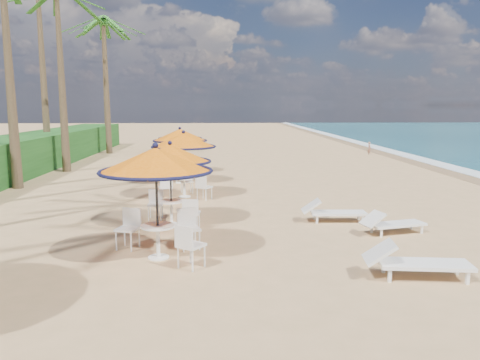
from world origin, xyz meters
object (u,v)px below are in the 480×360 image
at_px(station_0, 158,174).
at_px(lounger_mid, 391,223).
at_px(station_2, 184,148).
at_px(station_1, 170,161).
at_px(lounger_near, 414,261).
at_px(lounger_far, 332,211).
at_px(station_4, 181,139).
at_px(station_3, 180,140).

height_order(station_0, lounger_mid, station_0).
bearing_deg(station_2, station_1, -91.15).
distance_m(station_2, lounger_near, 9.97).
distance_m(station_0, lounger_near, 5.57).
relative_size(station_1, station_2, 0.97).
distance_m(station_1, lounger_near, 6.96).
distance_m(station_2, lounger_far, 6.19).
distance_m(station_0, station_1, 2.92).
relative_size(station_1, lounger_near, 1.13).
bearing_deg(station_0, station_4, 92.51).
xyz_separation_m(station_1, lounger_far, (4.64, 0.13, -1.52)).
distance_m(station_2, station_3, 3.30).
height_order(station_0, lounger_near, station_0).
bearing_deg(station_0, station_2, 89.54).
height_order(station_4, lounger_near, station_4).
xyz_separation_m(station_1, lounger_near, (5.16, -4.42, -1.48)).
bearing_deg(station_3, lounger_mid, -53.94).
bearing_deg(lounger_near, station_4, 117.86).
height_order(lounger_near, lounger_far, lounger_near).
height_order(lounger_near, lounger_mid, lounger_near).
xyz_separation_m(station_1, station_3, (-0.32, 7.31, 0.04)).
relative_size(station_0, station_4, 1.13).
relative_size(lounger_near, lounger_far, 1.12).
height_order(station_4, lounger_mid, station_4).
xyz_separation_m(station_2, station_3, (-0.40, 3.27, 0.06)).
distance_m(station_3, lounger_far, 8.86).
distance_m(lounger_near, lounger_far, 4.58).
distance_m(station_1, station_3, 7.32).
bearing_deg(station_4, station_1, -86.94).
bearing_deg(station_4, lounger_mid, -61.42).
distance_m(station_2, lounger_mid, 7.99).
xyz_separation_m(station_0, station_2, (0.06, 6.96, -0.08)).
xyz_separation_m(lounger_near, lounger_mid, (0.74, 3.19, -0.05)).
relative_size(station_1, lounger_mid, 1.31).
height_order(station_3, lounger_mid, station_3).
height_order(station_1, station_4, station_1).
bearing_deg(lounger_far, lounger_near, -80.88).
distance_m(station_0, station_3, 10.24).
bearing_deg(station_1, station_4, 93.06).
xyz_separation_m(station_4, lounger_near, (5.73, -15.07, -1.33)).
xyz_separation_m(station_1, station_4, (-0.57, 10.65, -0.15)).
bearing_deg(lounger_far, station_4, 118.90).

